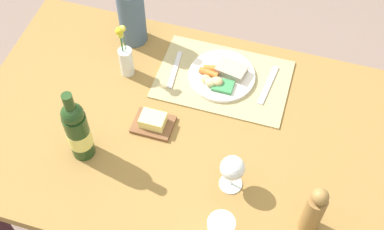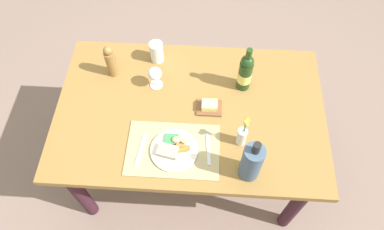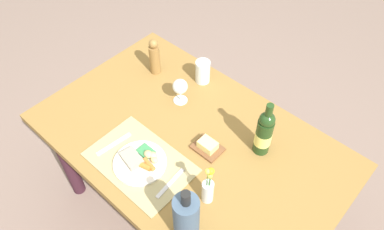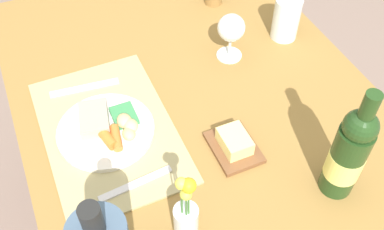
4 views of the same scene
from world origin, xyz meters
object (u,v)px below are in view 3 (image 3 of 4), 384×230
fork (114,144)px  butter_dish (208,146)px  dining_table (189,152)px  water_tumbler (203,73)px  cooler_bottle (186,218)px  pepper_mill (155,57)px  flower_vase (208,189)px  knife (170,183)px  wine_glass (180,87)px  wine_bottle (264,133)px  dinner_plate (140,161)px

fork → butter_dish: (0.33, 0.27, 0.01)m
dining_table → water_tumbler: (-0.21, 0.33, 0.16)m
cooler_bottle → pepper_mill: (-0.73, 0.55, -0.02)m
flower_vase → knife: bearing=-161.6°
fork → pepper_mill: (-0.21, 0.47, 0.09)m
butter_dish → dining_table: bearing=-172.8°
water_tumbler → wine_glass: bearing=-85.5°
fork → pepper_mill: size_ratio=0.85×
dining_table → fork: size_ratio=7.92×
dining_table → wine_bottle: wine_bottle is taller
cooler_bottle → flower_vase: 0.17m
cooler_bottle → flower_vase: (-0.03, 0.16, -0.04)m
fork → butter_dish: bearing=46.0°
butter_dish → flower_vase: bearing=-49.5°
dining_table → wine_glass: 0.31m
butter_dish → wine_glass: 0.33m
fork → cooler_bottle: bearing=-2.2°
water_tumbler → dinner_plate: bearing=-75.7°
butter_dish → wine_bottle: size_ratio=0.45×
knife → water_tumbler: 0.64m
butter_dish → wine_bottle: 0.26m
dining_table → butter_dish: butter_dish is taller
knife → cooler_bottle: (0.19, -0.11, 0.11)m
fork → flower_vase: 0.50m
knife → wine_bottle: 0.45m
wine_glass → wine_bottle: bearing=2.6°
dining_table → butter_dish: (0.10, 0.01, 0.12)m
knife → wine_bottle: (0.17, 0.40, 0.11)m
fork → wine_glass: 0.41m
dinner_plate → butter_dish: (0.16, 0.25, -0.00)m
fork → water_tumbler: (0.02, 0.59, 0.05)m
knife → cooler_bottle: cooler_bottle is taller
fork → wine_glass: bearing=92.2°
flower_vase → pepper_mill: (-0.70, 0.39, 0.02)m
dinner_plate → butter_dish: 0.30m
wine_glass → pepper_mill: (-0.25, 0.07, 0.01)m
water_tumbler → dining_table: bearing=-57.8°
dining_table → cooler_bottle: cooler_bottle is taller
wine_bottle → cooler_bottle: 0.51m
knife → wine_glass: bearing=123.4°
wine_bottle → fork: bearing=-139.8°
fork → cooler_bottle: size_ratio=0.61×
cooler_bottle → dinner_plate: bearing=165.3°
knife → butter_dish: bearing=85.9°
dinner_plate → water_tumbler: 0.59m
dinner_plate → dining_table: bearing=75.4°
wine_bottle → flower_vase: (-0.02, -0.35, -0.04)m
cooler_bottle → knife: bearing=150.7°
pepper_mill → cooler_bottle: bearing=-36.9°
dinner_plate → wine_bottle: size_ratio=0.80×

